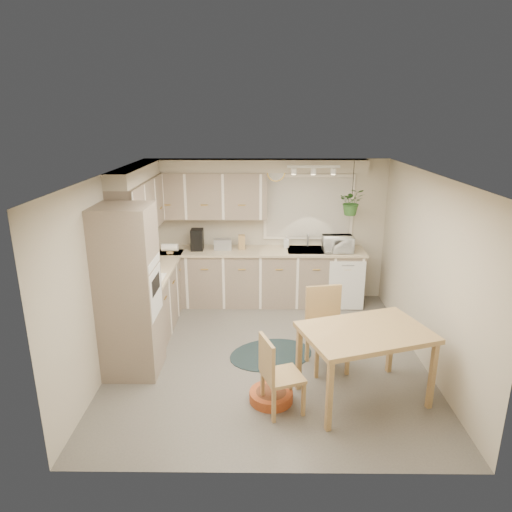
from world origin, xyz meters
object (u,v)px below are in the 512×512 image
dining_table (363,365)px  chair_left (283,374)px  chair_back (328,331)px  microwave (338,242)px  braided_rug (271,354)px  pet_bed (271,396)px

dining_table → chair_left: (-0.91, -0.23, 0.02)m
chair_back → chair_left: bearing=44.4°
microwave → braided_rug: bearing=-125.6°
dining_table → microwave: bearing=87.7°
chair_left → pet_bed: 0.43m
chair_back → microwave: bearing=-112.9°
dining_table → microwave: 2.73m
pet_bed → chair_left: bearing=-53.8°
pet_bed → microwave: bearing=67.3°
dining_table → chair_back: 0.72m
chair_left → microwave: bearing=140.7°
dining_table → microwave: size_ratio=2.81×
chair_left → pet_bed: bearing=-163.7°
dining_table → braided_rug: size_ratio=1.19×
braided_rug → microwave: (1.11, 1.69, 1.10)m
braided_rug → chair_back: bearing=-24.3°
chair_back → microwave: size_ratio=2.16×
dining_table → pet_bed: bearing=-176.3°
dining_table → chair_back: bearing=115.6°
pet_bed → microwave: size_ratio=1.03×
chair_left → microwave: (1.01, 2.87, 0.66)m
chair_left → microwave: microwave is taller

